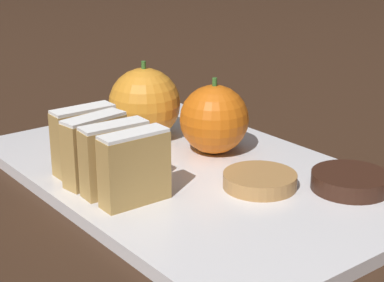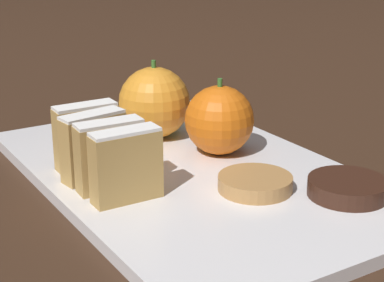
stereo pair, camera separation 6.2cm
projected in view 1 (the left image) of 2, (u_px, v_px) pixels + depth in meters
ground_plane at (192, 181)px, 0.63m from camera, size 6.00×6.00×0.00m
serving_platter at (192, 176)px, 0.63m from camera, size 0.27×0.43×0.01m
stollen_slice_front at (135, 168)px, 0.55m from camera, size 0.06×0.02×0.06m
stollen_slice_second at (115, 158)px, 0.57m from camera, size 0.06×0.02×0.06m
stollen_slice_third at (95, 150)px, 0.59m from camera, size 0.06×0.03×0.06m
stollen_slice_fourth at (84, 140)px, 0.61m from camera, size 0.06×0.02×0.06m
orange_near at (145, 104)px, 0.71m from camera, size 0.08×0.08×0.09m
orange_far at (214, 119)px, 0.66m from camera, size 0.07×0.07×0.08m
chocolate_cookie at (350, 181)px, 0.58m from camera, size 0.07×0.07×0.02m
gingerbread_cookie at (260, 180)px, 0.59m from camera, size 0.07×0.07×0.01m
evergreen_sprig at (153, 97)px, 0.78m from camera, size 0.05×0.05×0.05m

